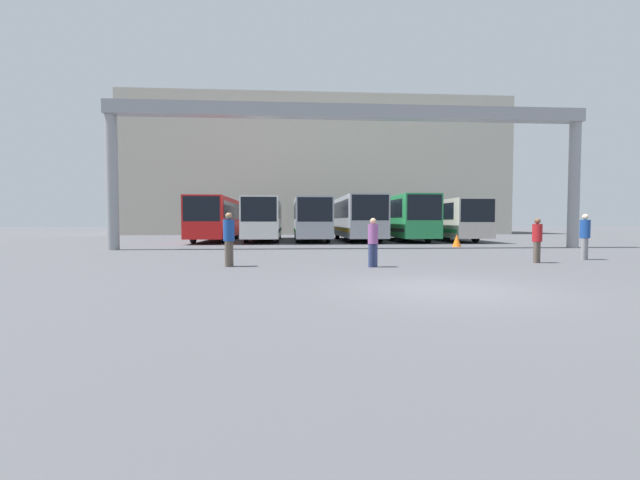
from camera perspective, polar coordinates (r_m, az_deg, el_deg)
The scene contains 14 objects.
ground_plane at distance 9.90m, azimuth 16.09°, elevation -6.30°, with size 200.00×200.00×0.00m, color #47474C.
building_backdrop at distance 52.68m, azimuth -0.43°, elevation 9.29°, with size 43.09×12.00×15.34m.
overhead_gantry at distance 23.65m, azimuth 4.33°, elevation 14.32°, with size 25.64×0.80×7.67m.
bus_slot_0 at distance 33.01m, azimuth -13.58°, elevation 3.02°, with size 2.49×11.45×3.14m.
bus_slot_1 at distance 32.75m, azimuth -7.45°, elevation 3.04°, with size 2.45×11.70×3.11m.
bus_slot_2 at distance 32.70m, azimuth -1.28°, elevation 3.06°, with size 2.44×11.64×3.10m.
bus_slot_3 at distance 32.73m, azimuth 4.92°, elevation 3.22°, with size 2.62×10.96×3.27m.
bus_slot_4 at distance 33.63m, azimuth 10.81°, elevation 3.19°, with size 2.50×11.29×3.30m.
bus_slot_5 at distance 35.20m, azimuth 16.13°, elevation 2.86°, with size 2.52×12.36×3.03m.
pedestrian_mid_left at distance 17.18m, azimuth 26.97°, elevation 0.10°, with size 0.33×0.33×1.61m.
pedestrian_near_right at distance 14.39m, azimuth -12.04°, elevation 0.27°, with size 0.37×0.37×1.78m.
pedestrian_near_left at distance 19.50m, azimuth 31.83°, elevation 0.52°, with size 0.37×0.37×1.77m.
pedestrian_near_center at distance 14.02m, azimuth 7.08°, elevation -0.15°, with size 0.33×0.33×1.60m.
traffic_cone at distance 26.11m, azimuth 17.77°, elevation -0.05°, with size 0.49×0.49×0.74m.
Camera 1 is at (-3.40, -9.17, 1.51)m, focal length 24.00 mm.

